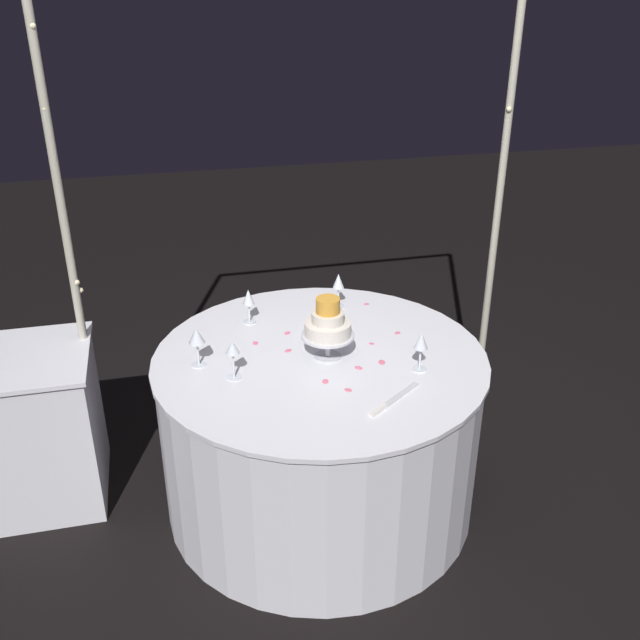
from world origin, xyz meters
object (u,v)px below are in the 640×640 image
(side_table, at_px, (35,427))
(cake_knife, at_px, (392,401))
(main_table, at_px, (320,431))
(tiered_cake, at_px, (328,324))
(decorative_arch, at_px, (295,141))
(wine_glass_4, at_px, (233,350))
(wine_glass_3, at_px, (197,337))
(wine_glass_1, at_px, (328,307))
(wine_glass_5, at_px, (421,343))
(wine_glass_0, at_px, (338,283))
(wine_glass_2, at_px, (249,299))

(side_table, bearing_deg, cake_knife, -27.68)
(main_table, distance_m, tiered_cake, 0.53)
(decorative_arch, height_order, wine_glass_4, decorative_arch)
(main_table, relative_size, wine_glass_4, 8.42)
(wine_glass_3, height_order, wine_glass_4, wine_glass_3)
(side_table, relative_size, wine_glass_1, 4.53)
(main_table, distance_m, wine_glass_3, 0.71)
(cake_knife, bearing_deg, wine_glass_1, 98.76)
(main_table, bearing_deg, wine_glass_5, -28.74)
(wine_glass_0, distance_m, wine_glass_3, 0.80)
(wine_glass_3, bearing_deg, decorative_arch, 39.99)
(decorative_arch, xyz_separation_m, wine_glass_0, (0.20, -0.01, -0.67))
(wine_glass_1, height_order, cake_knife, wine_glass_1)
(main_table, bearing_deg, wine_glass_1, 68.33)
(decorative_arch, height_order, wine_glass_5, decorative_arch)
(decorative_arch, height_order, side_table, decorative_arch)
(wine_glass_1, distance_m, wine_glass_3, 0.61)
(wine_glass_1, bearing_deg, wine_glass_2, 152.88)
(tiered_cake, relative_size, cake_knife, 1.07)
(side_table, xyz_separation_m, wine_glass_1, (1.31, -0.12, 0.51))
(wine_glass_1, distance_m, wine_glass_4, 0.55)
(tiered_cake, distance_m, wine_glass_3, 0.53)
(wine_glass_0, distance_m, wine_glass_1, 0.26)
(wine_glass_0, xyz_separation_m, wine_glass_1, (-0.11, -0.23, -0.01))
(main_table, distance_m, wine_glass_2, 0.67)
(main_table, relative_size, tiered_cake, 5.21)
(main_table, height_order, wine_glass_1, wine_glass_1)
(side_table, bearing_deg, wine_glass_1, -5.43)
(wine_glass_0, bearing_deg, decorative_arch, 177.13)
(tiered_cake, height_order, wine_glass_4, tiered_cake)
(side_table, distance_m, tiered_cake, 1.41)
(tiered_cake, xyz_separation_m, wine_glass_4, (-0.40, -0.08, -0.03))
(tiered_cake, distance_m, wine_glass_1, 0.24)
(wine_glass_2, height_order, wine_glass_4, wine_glass_4)
(side_table, height_order, wine_glass_2, wine_glass_2)
(side_table, xyz_separation_m, wine_glass_0, (1.42, 0.11, 0.51))
(decorative_arch, xyz_separation_m, tiered_cake, (0.03, -0.47, -0.64))
(wine_glass_2, bearing_deg, wine_glass_4, -105.44)
(wine_glass_4, bearing_deg, main_table, 14.01)
(cake_knife, bearing_deg, wine_glass_3, 146.83)
(wine_glass_5, bearing_deg, wine_glass_4, 171.69)
(wine_glass_0, xyz_separation_m, cake_knife, (-0.02, -0.85, -0.12))
(wine_glass_1, relative_size, cake_knife, 0.64)
(decorative_arch, relative_size, side_table, 3.32)
(tiered_cake, distance_m, wine_glass_5, 0.38)
(decorative_arch, height_order, wine_glass_1, decorative_arch)
(main_table, xyz_separation_m, cake_knife, (0.18, -0.40, 0.38))
(cake_knife, bearing_deg, wine_glass_5, 47.43)
(wine_glass_4, distance_m, wine_glass_5, 0.74)
(tiered_cake, bearing_deg, wine_glass_5, -28.61)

